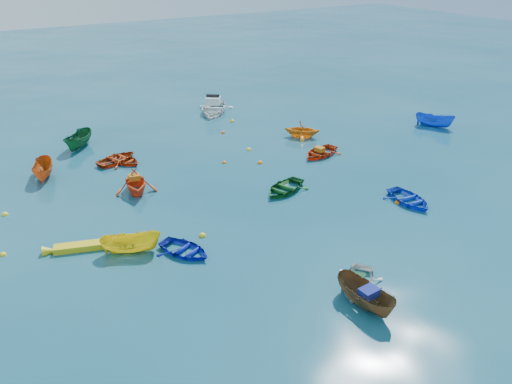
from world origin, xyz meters
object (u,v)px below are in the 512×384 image
dinghy_white_near (357,287)px  kayak_yellow (90,248)px  dinghy_blue_se (409,202)px  dinghy_blue_sw (185,253)px  motorboat_white (213,112)px

dinghy_white_near → kayak_yellow: bearing=-172.5°
dinghy_white_near → dinghy_blue_se: 8.95m
dinghy_blue_sw → dinghy_blue_se: 13.16m
dinghy_white_near → kayak_yellow: (-9.06, 8.96, 0.00)m
motorboat_white → dinghy_blue_se: bearing=-48.3°
motorboat_white → dinghy_blue_sw: bearing=-83.7°
dinghy_blue_sw → dinghy_blue_se: size_ratio=0.92×
dinghy_blue_sw → motorboat_white: 22.13m
dinghy_blue_sw → motorboat_white: motorboat_white is taller
dinghy_blue_se → dinghy_blue_sw: bearing=176.4°
dinghy_blue_se → dinghy_white_near: bearing=-146.0°
dinghy_blue_se → motorboat_white: motorboat_white is taller
dinghy_white_near → kayak_yellow: dinghy_white_near is taller
dinghy_blue_sw → dinghy_white_near: (5.28, -6.21, 0.00)m
dinghy_blue_se → motorboat_white: bearing=99.4°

